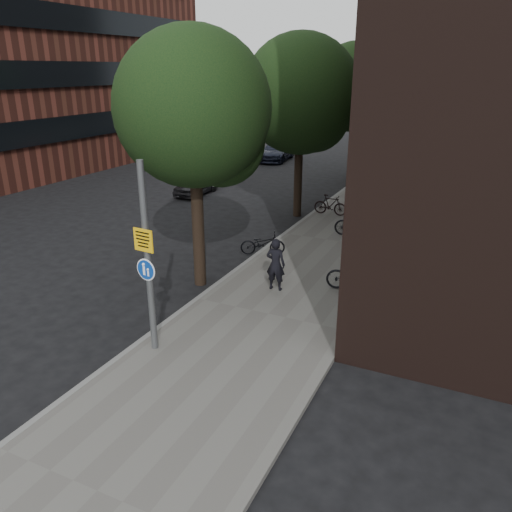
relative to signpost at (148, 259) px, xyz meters
The scene contains 15 objects.
ground 2.86m from the signpost, 21.60° to the right, with size 120.00×120.00×0.00m, color black.
sidewalk 9.84m from the signpost, 79.52° to the left, with size 4.50×60.00×0.12m, color #605E59.
curb_edge 9.70m from the signpost, 93.10° to the left, with size 0.15×60.00×0.13m, color slate.
street_tree_near 5.00m from the signpost, 104.39° to the left, with size 4.40×4.40×7.50m.
street_tree_mid 12.89m from the signpost, 94.73° to the left, with size 5.00×5.00×7.80m.
street_tree_far 21.75m from the signpost, 92.76° to the left, with size 5.00×5.00×7.80m.
signpost is the anchor object (origin of this frame).
pedestrian 4.71m from the signpost, 73.50° to the left, with size 0.58×0.38×1.60m, color black.
parked_bike_facade_near 6.56m from the signpost, 56.47° to the left, with size 0.63×1.81×0.95m, color black.
parked_bike_facade_far 10.63m from the signpost, 78.23° to the left, with size 0.46×1.64×0.99m, color black.
parked_bike_curb_near 7.09m from the signpost, 92.53° to the left, with size 0.55×1.57×0.83m, color black.
parked_bike_curb_far 12.94m from the signpost, 88.55° to the left, with size 0.43×1.52×0.91m, color black.
parked_car_near 16.01m from the signpost, 118.02° to the left, with size 1.29×3.20×1.09m, color black.
parked_car_mid 20.80m from the signpost, 113.17° to the left, with size 1.22×3.51×1.16m, color maroon.
parked_car_far 26.70m from the signpost, 106.76° to the left, with size 1.86×4.58×1.33m, color #1B1F31.
Camera 1 is at (5.08, -7.72, 6.35)m, focal length 35.00 mm.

